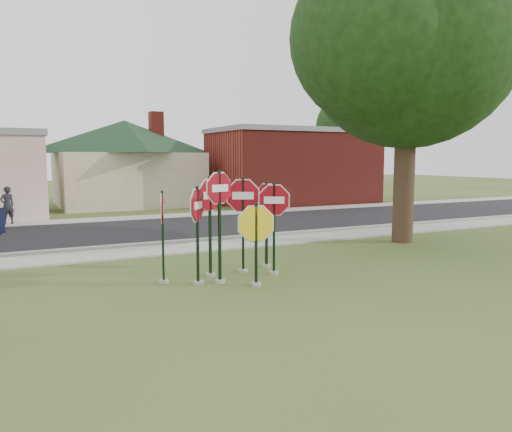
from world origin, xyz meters
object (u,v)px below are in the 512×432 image
pedestrian (7,205)px  stop_sign_left (197,222)px  stop_sign_yellow (256,235)px  oak_tree (409,36)px  stop_sign_center (219,211)px

pedestrian → stop_sign_left: bearing=81.4°
stop_sign_left → stop_sign_yellow: bearing=-31.3°
oak_tree → stop_sign_left: bearing=-163.8°
stop_sign_center → stop_sign_left: (-0.51, 0.08, -0.25)m
oak_tree → pedestrian: size_ratio=6.77×
stop_sign_left → oak_tree: bearing=16.2°
stop_sign_center → oak_tree: bearing=17.7°
stop_sign_left → pedestrian: 13.84m
stop_sign_yellow → oak_tree: 9.71m
stop_sign_center → pedestrian: stop_sign_center is taller
stop_sign_center → stop_sign_yellow: (0.63, -0.61, -0.52)m
stop_sign_yellow → pedestrian: bearing=109.6°
stop_sign_yellow → stop_sign_left: 1.36m
stop_sign_center → stop_sign_yellow: size_ratio=1.35×
stop_sign_center → stop_sign_left: 0.57m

